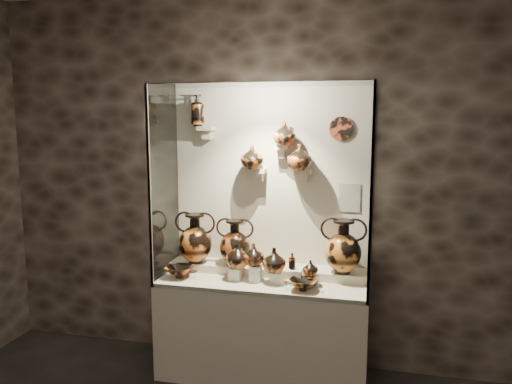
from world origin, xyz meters
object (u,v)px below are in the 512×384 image
lekythos_small (292,260)px  kylix_left (180,271)px  amphora_right (343,246)px  jug_b (254,254)px  jug_c (274,260)px  ovoid_vase_c (299,157)px  jug_a (238,256)px  amphora_left (195,238)px  ovoid_vase_a (252,157)px  lekythos_tall (198,109)px  ovoid_vase_b (284,133)px  kylix_right (303,284)px  amphora_mid (235,242)px  jug_e (310,268)px

lekythos_small → kylix_left: lekythos_small is taller
amphora_right → lekythos_small: 0.43m
jug_b → jug_c: (0.17, -0.02, -0.03)m
ovoid_vase_c → jug_a: bearing=-173.6°
amphora_left → jug_b: (0.55, -0.15, -0.07)m
amphora_right → kylix_left: amphora_right is taller
jug_b → kylix_left: size_ratio=0.62×
jug_b → kylix_left: 0.64m
kylix_left → lekythos_small: bearing=0.4°
lekythos_small → ovoid_vase_a: size_ratio=0.73×
lekythos_small → lekythos_tall: bearing=165.9°
ovoid_vase_b → ovoid_vase_c: ovoid_vase_b is taller
kylix_right → amphora_mid: bearing=134.4°
amphora_right → jug_a: 0.86m
ovoid_vase_a → ovoid_vase_b: 0.34m
jug_b → ovoid_vase_c: (0.33, 0.22, 0.77)m
amphora_right → lekythos_tall: 1.67m
jug_c → lekythos_small: bearing=14.5°
jug_b → lekythos_small: jug_b is taller
jug_a → jug_e: jug_a is taller
kylix_left → ovoid_vase_c: (0.94, 0.29, 0.94)m
amphora_mid → ovoid_vase_a: 0.74m
amphora_mid → jug_b: amphora_mid is taller
jug_c → jug_a: bearing=-178.0°
jug_e → ovoid_vase_c: 0.89m
jug_a → jug_c: jug_a is taller
ovoid_vase_b → jug_a: bearing=-139.2°
jug_e → kylix_left: jug_e is taller
amphora_right → jug_b: size_ratio=2.46×
jug_a → ovoid_vase_c: ovoid_vase_c is taller
amphora_left → ovoid_vase_c: 1.13m
amphora_right → kylix_left: bearing=-156.0°
amphora_left → kylix_left: size_ratio=1.49×
kylix_left → lekythos_tall: lekythos_tall is taller
amphora_mid → ovoid_vase_a: ovoid_vase_a is taller
lekythos_tall → ovoid_vase_b: 0.78m
lekythos_small → ovoid_vase_b: size_ratio=0.75×
amphora_mid → amphora_right: (0.91, -0.02, 0.02)m
lekythos_small → kylix_left: 0.94m
amphora_left → amphora_right: size_ratio=0.98×
amphora_left → ovoid_vase_a: 0.86m
lekythos_small → ovoid_vase_b: (-0.11, 0.23, 0.99)m
amphora_mid → jug_e: amphora_mid is taller
jug_a → jug_b: jug_b is taller
amphora_left → jug_c: bearing=-29.2°
lekythos_small → lekythos_tall: size_ratio=0.49×
amphora_left → amphora_right: 1.26m
lekythos_tall → ovoid_vase_b: size_ratio=1.54×
jug_a → kylix_left: 0.51m
amphora_right → lekythos_small: (-0.39, -0.15, -0.10)m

